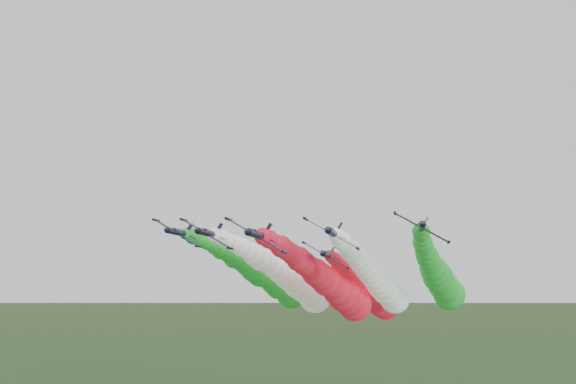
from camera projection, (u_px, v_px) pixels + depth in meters
name	position (u px, v px, depth m)	size (l,w,h in m)	color
jet_lead	(334.00, 288.00, 122.85)	(16.42, 71.97, 18.64)	black
jet_inner_left	(294.00, 282.00, 136.25)	(16.57, 72.12, 18.78)	black
jet_inner_right	(379.00, 282.00, 130.38)	(16.04, 71.59, 18.26)	black
jet_outer_left	(267.00, 278.00, 142.36)	(16.41, 71.96, 18.62)	black
jet_outer_right	(439.00, 278.00, 132.98)	(16.38, 71.93, 18.59)	black
jet_trail	(370.00, 292.00, 145.93)	(15.97, 71.53, 18.19)	black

